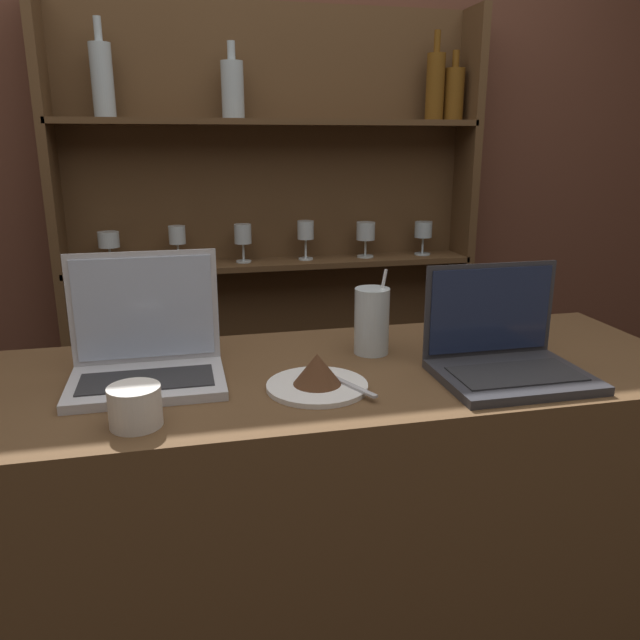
{
  "coord_description": "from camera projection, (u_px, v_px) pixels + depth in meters",
  "views": [
    {
      "loc": [
        -0.24,
        -0.9,
        1.5
      ],
      "look_at": [
        0.03,
        0.31,
        1.14
      ],
      "focal_mm": 35.0,
      "sensor_mm": 36.0,
      "label": 1
    }
  ],
  "objects": [
    {
      "name": "laptop_near",
      "position": [
        146.0,
        352.0,
        1.23
      ],
      "size": [
        0.29,
        0.2,
        0.25
      ],
      "color": "silver",
      "rests_on": "bar_counter"
    },
    {
      "name": "water_glass",
      "position": [
        372.0,
        321.0,
        1.38
      ],
      "size": [
        0.08,
        0.08,
        0.19
      ],
      "color": "silver",
      "rests_on": "bar_counter"
    },
    {
      "name": "back_shelf",
      "position": [
        275.0,
        273.0,
        2.3
      ],
      "size": [
        1.47,
        0.18,
        1.94
      ],
      "color": "brown",
      "rests_on": "ground_plane"
    },
    {
      "name": "back_wall",
      "position": [
        243.0,
        182.0,
        2.26
      ],
      "size": [
        7.0,
        0.06,
        2.7
      ],
      "color": "brown",
      "rests_on": "ground_plane"
    },
    {
      "name": "laptop_far",
      "position": [
        505.0,
        353.0,
        1.26
      ],
      "size": [
        0.29,
        0.23,
        0.22
      ],
      "color": "#333338",
      "rests_on": "bar_counter"
    },
    {
      "name": "cake_plate",
      "position": [
        317.0,
        376.0,
        1.19
      ],
      "size": [
        0.2,
        0.2,
        0.07
      ],
      "color": "white",
      "rests_on": "bar_counter"
    },
    {
      "name": "coffee_cup",
      "position": [
        135.0,
        406.0,
        1.03
      ],
      "size": [
        0.09,
        0.09,
        0.07
      ],
      "color": "silver",
      "rests_on": "bar_counter"
    },
    {
      "name": "bar_counter",
      "position": [
        308.0,
        582.0,
        1.43
      ],
      "size": [
        1.66,
        0.56,
        1.04
      ],
      "color": "brown",
      "rests_on": "ground_plane"
    }
  ]
}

